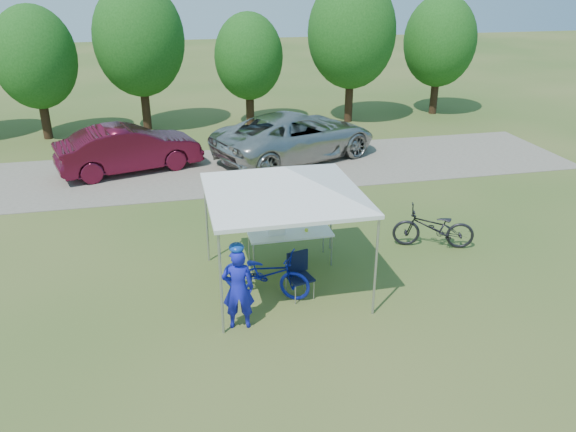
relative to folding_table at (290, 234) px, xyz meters
The scene contains 13 objects.
ground 1.29m from the folding_table, 109.91° to the right, with size 100.00×100.00×0.00m, color #2D5119.
gravel_strip 7.06m from the folding_table, 92.91° to the left, with size 24.00×5.00×0.02m, color gray.
canopy 2.17m from the folding_table, 109.91° to the right, with size 4.53×4.53×3.00m.
treeline 13.37m from the folding_table, 92.85° to the left, with size 24.89×4.28×6.30m.
folding_table is the anchor object (origin of this frame).
folding_chair 1.44m from the folding_table, 95.38° to the right, with size 0.59×0.61×0.96m.
cooler 0.39m from the folding_table, behind, with size 0.42×0.28×0.30m.
ice_cream_cup 0.39m from the folding_table, ahead, with size 0.08×0.08×0.06m, color #D7E435.
cyclist 2.78m from the folding_table, 123.24° to the right, with size 0.61×0.40×1.67m, color #1519B1.
bike_blue 1.54m from the folding_table, 122.16° to the right, with size 0.67×1.93×1.02m, color #111B9C.
bike_dark 3.65m from the folding_table, ahead, with size 0.69×1.98×1.04m, color black.
minivan 8.02m from the folding_table, 75.68° to the left, with size 2.83×6.14×1.71m, color #A9A8A4.
sedan 8.60m from the folding_table, 116.74° to the left, with size 1.66×4.77×1.57m, color #4E0D1F.
Camera 1 is at (-2.23, -10.46, 6.30)m, focal length 35.00 mm.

